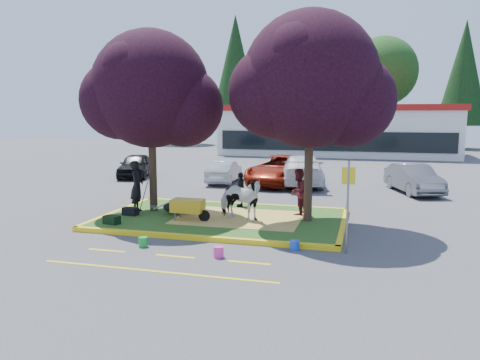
% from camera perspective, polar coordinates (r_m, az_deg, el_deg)
% --- Properties ---
extents(ground, '(90.00, 90.00, 0.00)m').
position_cam_1_polar(ground, '(16.28, -2.10, -5.01)').
color(ground, '#424244').
rests_on(ground, ground).
extents(median_island, '(8.00, 5.00, 0.15)m').
position_cam_1_polar(median_island, '(16.26, -2.10, -4.76)').
color(median_island, '#224E18').
rests_on(median_island, ground).
extents(curb_near, '(8.30, 0.16, 0.15)m').
position_cam_1_polar(curb_near, '(13.90, -5.30, -7.04)').
color(curb_near, yellow).
rests_on(curb_near, ground).
extents(curb_far, '(8.30, 0.16, 0.15)m').
position_cam_1_polar(curb_far, '(18.69, 0.26, -3.05)').
color(curb_far, yellow).
rests_on(curb_far, ground).
extents(curb_left, '(0.16, 5.30, 0.15)m').
position_cam_1_polar(curb_left, '(17.88, -14.71, -3.83)').
color(curb_left, yellow).
rests_on(curb_left, ground).
extents(curb_right, '(0.16, 5.30, 0.15)m').
position_cam_1_polar(curb_right, '(15.57, 12.45, -5.53)').
color(curb_right, yellow).
rests_on(curb_right, ground).
extents(straw_bedding, '(4.20, 3.00, 0.01)m').
position_cam_1_polar(straw_bedding, '(16.08, -0.06, -4.61)').
color(straw_bedding, '#DDBE5B').
rests_on(straw_bedding, median_island).
extents(tree_purple_left, '(5.06, 4.20, 6.51)m').
position_cam_1_polar(tree_purple_left, '(17.24, -10.79, 10.19)').
color(tree_purple_left, black).
rests_on(tree_purple_left, median_island).
extents(tree_purple_right, '(5.30, 4.40, 6.82)m').
position_cam_1_polar(tree_purple_right, '(15.44, 8.63, 11.23)').
color(tree_purple_right, black).
rests_on(tree_purple_right, median_island).
extents(fire_lane_stripe_a, '(1.10, 0.12, 0.01)m').
position_cam_1_polar(fire_lane_stripe_a, '(13.36, -15.93, -8.27)').
color(fire_lane_stripe_a, yellow).
rests_on(fire_lane_stripe_a, ground).
extents(fire_lane_stripe_b, '(1.10, 0.12, 0.01)m').
position_cam_1_polar(fire_lane_stripe_b, '(12.47, -7.93, -9.21)').
color(fire_lane_stripe_b, yellow).
rests_on(fire_lane_stripe_b, ground).
extents(fire_lane_stripe_c, '(1.10, 0.12, 0.01)m').
position_cam_1_polar(fire_lane_stripe_c, '(11.86, 1.13, -10.06)').
color(fire_lane_stripe_c, yellow).
rests_on(fire_lane_stripe_c, ground).
extents(fire_lane_long, '(6.00, 0.10, 0.01)m').
position_cam_1_polar(fire_lane_long, '(11.44, -10.33, -10.89)').
color(fire_lane_long, yellow).
rests_on(fire_lane_long, ground).
extents(retail_building, '(20.40, 8.40, 4.40)m').
position_cam_1_polar(retail_building, '(43.22, 11.67, 6.08)').
color(retail_building, silver).
rests_on(retail_building, ground).
extents(treeline, '(46.58, 7.80, 14.63)m').
position_cam_1_polar(treeline, '(53.00, 11.68, 12.37)').
color(treeline, black).
rests_on(treeline, ground).
extents(cow, '(1.87, 1.22, 1.45)m').
position_cam_1_polar(cow, '(15.58, -0.03, -2.31)').
color(cow, white).
rests_on(cow, median_island).
extents(calf, '(1.15, 0.85, 0.44)m').
position_cam_1_polar(calf, '(16.86, -7.73, -3.33)').
color(calf, black).
rests_on(calf, median_island).
extents(handler, '(0.61, 0.77, 1.87)m').
position_cam_1_polar(handler, '(17.27, -12.47, -0.77)').
color(handler, black).
rests_on(handler, median_island).
extents(visitor_a, '(0.84, 0.95, 1.64)m').
position_cam_1_polar(visitor_a, '(16.55, 7.10, -1.43)').
color(visitor_a, '#47141A').
rests_on(visitor_a, median_island).
extents(visitor_b, '(0.49, 0.83, 1.33)m').
position_cam_1_polar(visitor_b, '(17.85, 0.10, -1.16)').
color(visitor_b, black).
rests_on(visitor_b, median_island).
extents(wheelbarrow, '(1.90, 0.66, 0.72)m').
position_cam_1_polar(wheelbarrow, '(15.68, -6.34, -3.17)').
color(wheelbarrow, black).
rests_on(wheelbarrow, median_island).
extents(gear_bag_dark, '(0.56, 0.35, 0.27)m').
position_cam_1_polar(gear_bag_dark, '(16.90, -13.22, -3.74)').
color(gear_bag_dark, black).
rests_on(gear_bag_dark, median_island).
extents(gear_bag_green, '(0.57, 0.43, 0.27)m').
position_cam_1_polar(gear_bag_green, '(15.74, -15.36, -4.69)').
color(gear_bag_green, black).
rests_on(gear_bag_green, median_island).
extents(sign_post, '(0.35, 0.06, 2.49)m').
position_cam_1_polar(sign_post, '(12.58, 13.02, -2.01)').
color(sign_post, slate).
rests_on(sign_post, ground).
extents(bucket_green, '(0.29, 0.29, 0.28)m').
position_cam_1_polar(bucket_green, '(13.46, -11.72, -7.40)').
color(bucket_green, green).
rests_on(bucket_green, ground).
extents(bucket_pink, '(0.34, 0.34, 0.29)m').
position_cam_1_polar(bucket_pink, '(12.26, -2.62, -8.76)').
color(bucket_pink, '#F235A0').
rests_on(bucket_pink, ground).
extents(bucket_blue, '(0.26, 0.26, 0.27)m').
position_cam_1_polar(bucket_blue, '(12.96, 6.68, -7.90)').
color(bucket_blue, blue).
rests_on(bucket_blue, ground).
extents(car_black, '(2.63, 4.27, 1.36)m').
position_cam_1_polar(car_black, '(27.93, -12.60, 1.75)').
color(car_black, black).
rests_on(car_black, ground).
extents(car_silver, '(1.46, 3.65, 1.18)m').
position_cam_1_polar(car_silver, '(25.03, -1.93, 1.01)').
color(car_silver, '#AAADB2').
rests_on(car_silver, ground).
extents(car_red, '(3.29, 5.78, 1.52)m').
position_cam_1_polar(car_red, '(24.58, 4.99, 1.25)').
color(car_red, maroon).
rests_on(car_red, ground).
extents(car_white, '(3.04, 5.65, 1.56)m').
position_cam_1_polar(car_white, '(24.43, 7.52, 1.21)').
color(car_white, silver).
rests_on(car_white, ground).
extents(car_grey, '(2.61, 4.30, 1.34)m').
position_cam_1_polar(car_grey, '(23.31, 20.39, 0.16)').
color(car_grey, slate).
rests_on(car_grey, ground).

